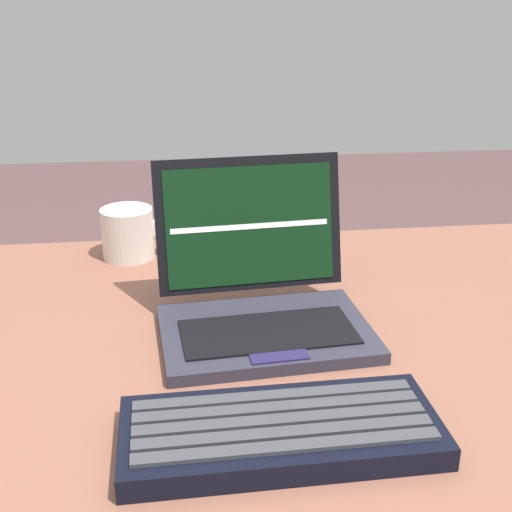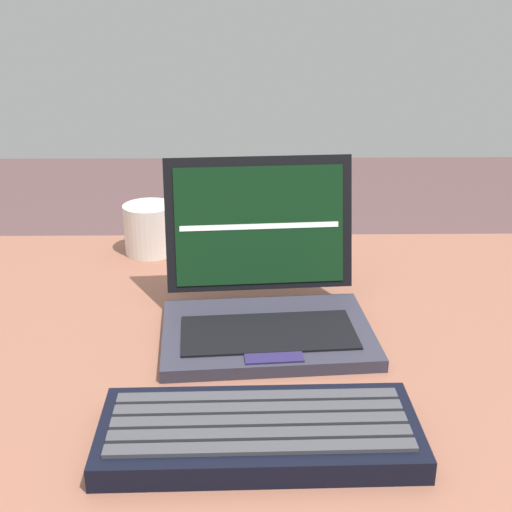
% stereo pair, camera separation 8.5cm
% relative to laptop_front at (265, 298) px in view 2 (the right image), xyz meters
% --- Properties ---
extents(desk, '(1.61, 0.78, 0.73)m').
position_rel_laptop_front_xyz_m(desk, '(0.03, -0.02, -0.12)').
color(desk, brown).
rests_on(desk, ground).
extents(laptop_front, '(0.29, 0.26, 0.22)m').
position_rel_laptop_front_xyz_m(laptop_front, '(0.00, 0.00, 0.00)').
color(laptop_front, '#292935').
rests_on(laptop_front, desk).
extents(external_keyboard, '(0.33, 0.15, 0.03)m').
position_rel_laptop_front_xyz_m(external_keyboard, '(-0.01, -0.26, -0.03)').
color(external_keyboard, black).
rests_on(external_keyboard, desk).
extents(coffee_mug, '(0.14, 0.09, 0.09)m').
position_rel_laptop_front_xyz_m(coffee_mug, '(-0.19, 0.29, -0.00)').
color(coffee_mug, beige).
rests_on(coffee_mug, desk).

